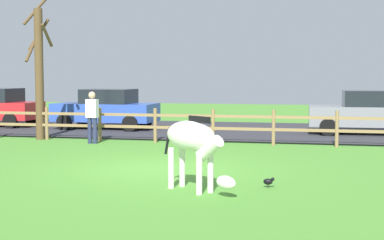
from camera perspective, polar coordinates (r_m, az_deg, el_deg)
The scene contains 9 objects.
ground_plane at distance 13.52m, azimuth -3.08°, elevation -4.78°, with size 60.00×60.00×0.00m, color #47842D.
parking_asphalt at distance 22.54m, azimuth 3.33°, elevation -1.01°, with size 28.00×7.40×0.05m, color #2D2D33.
paddock_fence at distance 18.42m, azimuth -0.81°, elevation -0.34°, with size 20.82×0.11×1.10m.
bare_tree at distance 20.17m, azimuth -14.73°, elevation 4.79°, with size 0.98×0.97×4.82m.
zebra at distance 10.82m, azimuth 0.14°, elevation -2.14°, with size 1.65×1.32×1.41m.
crow_on_grass at distance 11.34m, azimuth 7.50°, elevation -5.97°, with size 0.21×0.10×0.20m.
parked_car_blue at distance 23.13m, azimuth -8.38°, elevation 1.12°, with size 4.05×1.99×1.56m.
parked_car_grey at distance 21.71m, azimuth 16.76°, elevation 0.76°, with size 4.06×1.99×1.56m.
visitor_near_fence at distance 18.61m, azimuth -9.73°, elevation 0.50°, with size 0.38×0.25×1.64m.
Camera 1 is at (3.62, -12.85, 2.17)m, focal length 54.53 mm.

